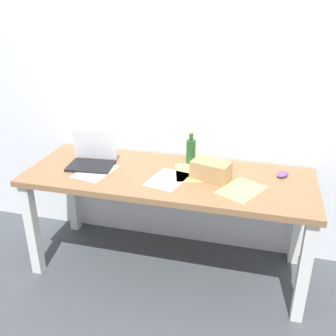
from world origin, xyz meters
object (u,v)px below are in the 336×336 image
at_px(desk, 168,188).
at_px(computer_mouse, 283,174).
at_px(cardboard_box, 211,170).
at_px(beer_bottle, 191,151).
at_px(laptop_left, 92,158).

height_order(desk, computer_mouse, computer_mouse).
bearing_deg(cardboard_box, beer_bottle, 129.25).
xyz_separation_m(computer_mouse, cardboard_box, (-0.46, -0.15, 0.04)).
distance_m(desk, cardboard_box, 0.33).
bearing_deg(computer_mouse, desk, -135.10).
bearing_deg(desk, beer_bottle, 65.30).
height_order(laptop_left, beer_bottle, laptop_left).
height_order(beer_bottle, computer_mouse, beer_bottle).
height_order(desk, beer_bottle, beer_bottle).
bearing_deg(desk, cardboard_box, 3.15).
xyz_separation_m(desk, laptop_left, (-0.56, 0.03, 0.15)).
distance_m(laptop_left, cardboard_box, 0.84).
bearing_deg(cardboard_box, desk, -176.85).
distance_m(computer_mouse, cardboard_box, 0.48).
distance_m(laptop_left, beer_bottle, 0.70).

